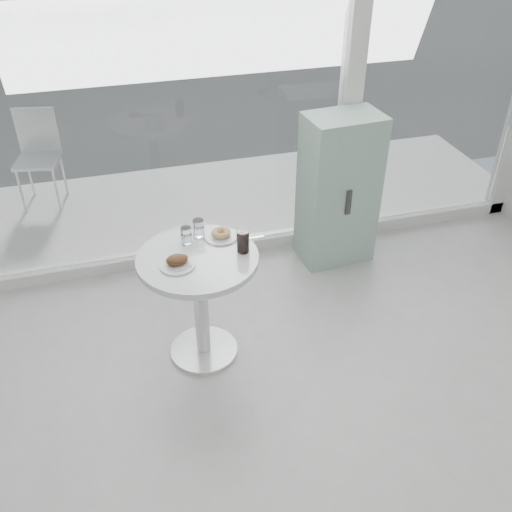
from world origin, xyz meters
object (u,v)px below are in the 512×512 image
object	(u,v)px
cola_glass	(243,242)
plate_fritter	(178,262)
main_table	(199,286)
water_tumbler_a	(186,236)
plate_donut	(221,235)
water_tumbler_b	(199,229)
mint_cabinet	(338,190)
patio_chair	(38,151)

from	to	relation	value
cola_glass	plate_fritter	bearing A→B (deg)	-174.45
main_table	water_tumbler_a	distance (m)	0.31
plate_donut	water_tumbler_b	xyz separation A→B (m)	(-0.13, 0.05, 0.03)
mint_cabinet	water_tumbler_a	world-z (taller)	mint_cabinet
water_tumbler_b	patio_chair	bearing A→B (deg)	116.44
patio_chair	water_tumbler_b	size ratio (longest dim) A/B	7.40
water_tumbler_a	water_tumbler_b	xyz separation A→B (m)	(0.09, 0.06, 0.00)
main_table	plate_fritter	size ratio (longest dim) A/B	3.72
plate_donut	water_tumbler_a	xyz separation A→B (m)	(-0.21, -0.00, 0.03)
main_table	plate_donut	xyz separation A→B (m)	(0.18, 0.16, 0.24)
mint_cabinet	water_tumbler_b	size ratio (longest dim) A/B	10.44
patio_chair	water_tumbler_a	bearing A→B (deg)	-54.32
plate_fritter	water_tumbler_b	distance (m)	0.33
patio_chair	mint_cabinet	bearing A→B (deg)	-22.37
plate_fritter	water_tumbler_a	world-z (taller)	water_tumbler_a
mint_cabinet	patio_chair	xyz separation A→B (m)	(-2.25, 1.52, -0.07)
water_tumbler_b	cola_glass	xyz separation A→B (m)	(0.22, -0.23, 0.02)
patio_chair	cola_glass	bearing A→B (deg)	-49.90
water_tumbler_a	plate_fritter	bearing A→B (deg)	-112.75
cola_glass	water_tumbler_a	bearing A→B (deg)	149.99
patio_chair	cola_glass	xyz separation A→B (m)	(1.28, -2.37, 0.31)
plate_donut	water_tumbler_b	distance (m)	0.14
water_tumbler_a	water_tumbler_b	distance (m)	0.10
water_tumbler_b	cola_glass	bearing A→B (deg)	-46.86
plate_donut	water_tumbler_a	world-z (taller)	water_tumbler_a
plate_fritter	water_tumbler_b	xyz separation A→B (m)	(0.18, 0.27, 0.02)
main_table	patio_chair	world-z (taller)	patio_chair
water_tumbler_a	patio_chair	bearing A→B (deg)	113.99
main_table	plate_donut	bearing A→B (deg)	41.88
mint_cabinet	plate_fritter	xyz separation A→B (m)	(-1.37, -0.88, 0.20)
patio_chair	plate_donut	xyz separation A→B (m)	(1.19, -2.18, 0.26)
main_table	mint_cabinet	bearing A→B (deg)	33.48
plate_fritter	cola_glass	world-z (taller)	cola_glass
patio_chair	plate_fritter	bearing A→B (deg)	-58.11
mint_cabinet	water_tumbler_b	bearing A→B (deg)	-157.52
main_table	mint_cabinet	size ratio (longest dim) A/B	0.65
cola_glass	mint_cabinet	bearing A→B (deg)	40.94
main_table	water_tumbler_a	world-z (taller)	water_tumbler_a
water_tumbler_b	mint_cabinet	bearing A→B (deg)	27.09
main_table	plate_fritter	xyz separation A→B (m)	(-0.12, -0.06, 0.25)
water_tumbler_b	plate_donut	bearing A→B (deg)	-22.60
plate_donut	cola_glass	bearing A→B (deg)	-62.96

